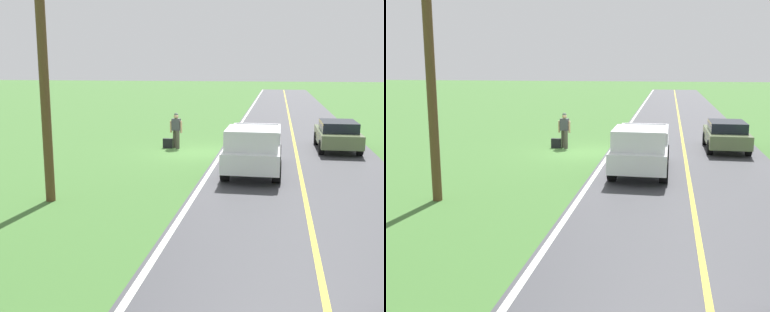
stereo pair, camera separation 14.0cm
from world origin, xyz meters
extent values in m
plane|color=#427033|center=(0.00, 0.00, 0.00)|extent=(200.00, 200.00, 0.00)
cube|color=#3D3D42|center=(-4.61, 0.00, 0.00)|extent=(7.18, 120.00, 0.00)
cube|color=silver|center=(-1.20, 0.00, 0.01)|extent=(0.16, 117.60, 0.00)
cube|color=gold|center=(-4.61, 0.00, 0.01)|extent=(0.14, 117.60, 0.00)
cylinder|color=#4C473D|center=(1.08, -0.78, 0.44)|extent=(0.18, 0.18, 0.88)
cylinder|color=#4C473D|center=(1.29, -1.03, 0.44)|extent=(0.18, 0.18, 0.88)
cube|color=#3F3F47|center=(1.18, -0.90, 1.17)|extent=(0.42, 0.28, 0.58)
sphere|color=tan|center=(1.18, -0.90, 1.57)|extent=(0.23, 0.23, 0.23)
sphere|color=#4C564C|center=(1.18, -0.90, 1.65)|extent=(0.20, 0.20, 0.20)
cube|color=#591E19|center=(1.17, -1.10, 1.20)|extent=(0.33, 0.22, 0.44)
cylinder|color=tan|center=(0.93, -0.87, 1.06)|extent=(0.10, 0.10, 0.58)
cylinder|color=tan|center=(1.44, -0.90, 1.06)|extent=(0.10, 0.10, 0.58)
cube|color=black|center=(1.61, -0.88, 0.23)|extent=(0.47, 0.23, 0.47)
cube|color=silver|center=(-2.83, 3.63, 0.75)|extent=(2.02, 5.41, 0.70)
cube|color=silver|center=(-2.83, 4.82, 1.46)|extent=(1.85, 2.17, 0.72)
cube|color=black|center=(-2.83, 4.82, 1.53)|extent=(1.68, 1.30, 0.43)
cube|color=silver|center=(-3.77, 2.56, 1.33)|extent=(0.11, 3.02, 0.45)
cube|color=silver|center=(-1.89, 2.55, 1.33)|extent=(0.11, 3.02, 0.45)
cube|color=silver|center=(-2.84, 1.04, 1.33)|extent=(1.84, 0.11, 0.45)
cylinder|color=black|center=(-3.72, 5.39, 0.40)|extent=(0.30, 0.80, 0.80)
cylinder|color=black|center=(-1.92, 5.38, 0.40)|extent=(0.30, 0.80, 0.80)
cylinder|color=black|center=(-3.73, 2.09, 0.40)|extent=(0.30, 0.80, 0.80)
cylinder|color=black|center=(-1.93, 2.08, 0.40)|extent=(0.30, 0.80, 0.80)
cube|color=#66754C|center=(-6.56, -1.85, 0.64)|extent=(1.86, 4.41, 0.62)
cube|color=black|center=(-6.56, -1.65, 1.18)|extent=(1.64, 2.38, 0.46)
cylinder|color=black|center=(-5.71, -3.24, 0.33)|extent=(0.24, 0.66, 0.66)
cylinder|color=black|center=(-7.40, -3.25, 0.33)|extent=(0.24, 0.66, 0.66)
cylinder|color=black|center=(-5.72, -0.44, 0.33)|extent=(0.24, 0.66, 0.66)
cylinder|color=black|center=(-7.41, -0.45, 0.33)|extent=(0.24, 0.66, 0.66)
cylinder|color=brown|center=(2.98, 8.86, 3.54)|extent=(0.28, 0.28, 7.08)
camera|label=1|loc=(-3.67, 21.81, 4.03)|focal=44.66mm
camera|label=2|loc=(-3.81, 21.79, 4.03)|focal=44.66mm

